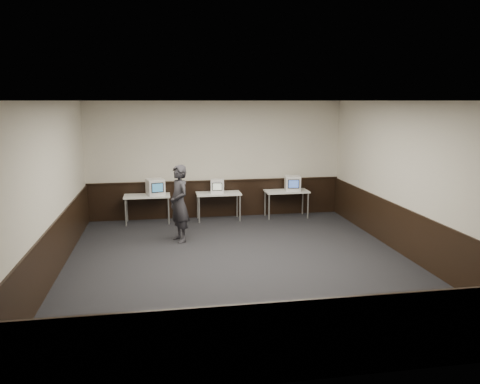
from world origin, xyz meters
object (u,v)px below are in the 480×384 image
emac_center (217,186)px  person (179,204)px  desk_right (286,193)px  emac_left (155,187)px  desk_center (219,195)px  desk_left (147,198)px  emac_right (293,183)px

emac_center → person: bearing=-112.3°
emac_center → person: person is taller
desk_right → emac_left: 3.59m
desk_right → desk_center: bearing=180.0°
desk_center → emac_center: 0.25m
person → desk_left: bearing=-178.4°
desk_center → desk_right: size_ratio=1.00×
emac_center → person: (-1.10, -1.85, -0.04)m
desk_right → person: size_ratio=0.68×
emac_left → emac_right: size_ratio=1.10×
emac_left → emac_center: size_ratio=1.28×
desk_center → emac_right: size_ratio=2.43×
emac_left → emac_center: emac_left is taller
desk_center → emac_left: (-1.68, -0.03, 0.29)m
emac_right → person: bearing=-142.3°
emac_center → desk_right: bearing=7.2°
emac_left → emac_right: bearing=-15.3°
emac_center → emac_right: (2.08, -0.08, 0.03)m
emac_right → person: 3.64m
desk_center → desk_right: (1.90, 0.00, 0.00)m
person → emac_right: bearing=97.3°
desk_right → emac_left: bearing=-179.6°
desk_center → emac_center: emac_center is taller
desk_left → person: person is taller
desk_right → emac_center: size_ratio=2.83×
desk_left → desk_right: size_ratio=1.00×
emac_left → person: 1.86m
emac_left → desk_right: bearing=-14.7°
desk_left → desk_center: size_ratio=1.00×
desk_right → person: person is taller
desk_left → person: bearing=-66.7°
desk_right → emac_center: 1.94m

